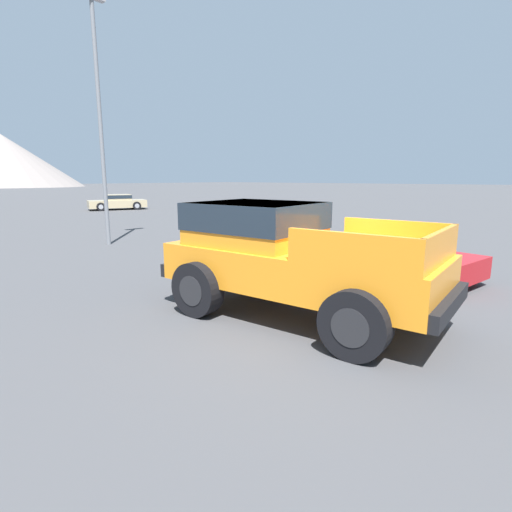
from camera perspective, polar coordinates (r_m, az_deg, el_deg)
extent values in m
plane|color=#424244|center=(7.09, 7.95, -8.67)|extent=(320.00, 320.00, 0.00)
cube|color=orange|center=(6.91, 6.31, -1.62)|extent=(2.36, 4.81, 0.66)
cube|color=orange|center=(7.30, 0.05, 4.74)|extent=(2.00, 2.19, 0.75)
cube|color=#1E2833|center=(7.28, 0.05, 5.79)|extent=(2.04, 2.23, 0.48)
cube|color=orange|center=(5.38, 13.34, 0.70)|extent=(0.22, 1.87, 0.48)
cube|color=orange|center=(7.17, 19.43, 2.92)|extent=(0.22, 1.87, 0.48)
cube|color=orange|center=(6.03, 24.82, 1.08)|extent=(1.93, 0.22, 0.48)
cube|color=black|center=(8.37, -7.98, -0.89)|extent=(1.98, 0.31, 0.24)
cube|color=black|center=(6.17, 25.90, -6.28)|extent=(1.98, 0.31, 0.24)
cylinder|color=black|center=(7.06, -8.36, -4.68)|extent=(0.41, 0.99, 0.96)
cylinder|color=#232326|center=(7.06, -8.36, -4.68)|extent=(0.39, 0.55, 0.53)
cylinder|color=black|center=(8.61, 1.39, -1.69)|extent=(0.41, 0.99, 0.96)
cylinder|color=#232326|center=(8.61, 1.39, -1.69)|extent=(0.39, 0.55, 0.53)
cylinder|color=black|center=(5.51, 13.93, -9.46)|extent=(0.41, 0.99, 0.96)
cylinder|color=#232326|center=(5.51, 13.93, -9.46)|extent=(0.39, 0.55, 0.53)
cylinder|color=black|center=(7.39, 20.16, -4.53)|extent=(0.41, 0.99, 0.96)
cylinder|color=#232326|center=(7.39, 20.16, -4.53)|extent=(0.39, 0.55, 0.53)
cube|color=#B21419|center=(10.48, 17.88, -0.24)|extent=(2.45, 4.54, 0.50)
cube|color=#1E2833|center=(10.67, 15.88, 2.47)|extent=(1.47, 0.31, 0.38)
cube|color=black|center=(10.05, 21.59, 0.96)|extent=(1.47, 0.83, 0.16)
cylinder|color=black|center=(10.63, 9.34, -0.30)|extent=(0.32, 0.65, 0.63)
cylinder|color=#9E9EA3|center=(10.63, 9.34, -0.30)|extent=(0.29, 0.38, 0.34)
cylinder|color=black|center=(11.92, 14.64, 0.72)|extent=(0.32, 0.65, 0.63)
cylinder|color=#9E9EA3|center=(11.92, 14.64, 0.72)|extent=(0.29, 0.38, 0.34)
cylinder|color=black|center=(9.14, 22.02, -2.83)|extent=(0.32, 0.65, 0.63)
cylinder|color=#9E9EA3|center=(9.14, 22.02, -2.83)|extent=(0.29, 0.38, 0.34)
cylinder|color=black|center=(10.62, 26.35, -1.33)|extent=(0.32, 0.65, 0.63)
cylinder|color=#9E9EA3|center=(10.62, 26.35, -1.33)|extent=(0.29, 0.38, 0.34)
cube|color=tan|center=(32.49, -19.22, 7.07)|extent=(4.52, 3.18, 0.55)
cube|color=tan|center=(32.48, -19.09, 7.94)|extent=(2.20, 2.09, 0.42)
cube|color=#1E2833|center=(32.47, -19.09, 8.03)|extent=(2.24, 2.14, 0.25)
cylinder|color=black|center=(31.49, -21.30, 6.57)|extent=(0.65, 0.43, 0.61)
cylinder|color=#9E9EA3|center=(31.49, -21.30, 6.57)|extent=(0.40, 0.34, 0.34)
cylinder|color=black|center=(33.17, -21.63, 6.73)|extent=(0.65, 0.43, 0.61)
cylinder|color=#9E9EA3|center=(33.17, -21.63, 6.73)|extent=(0.40, 0.34, 0.34)
cylinder|color=black|center=(31.88, -16.67, 6.90)|extent=(0.65, 0.43, 0.61)
cylinder|color=#9E9EA3|center=(31.88, -16.67, 6.90)|extent=(0.40, 0.34, 0.34)
cylinder|color=black|center=(33.54, -17.23, 7.05)|extent=(0.65, 0.43, 0.61)
cylinder|color=#9E9EA3|center=(33.54, -17.23, 7.05)|extent=(0.40, 0.34, 0.34)
cylinder|color=slate|center=(15.44, -21.31, 16.63)|extent=(0.14, 0.14, 8.14)
cone|color=gray|center=(129.35, -32.42, 11.44)|extent=(39.77, 39.77, 13.89)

